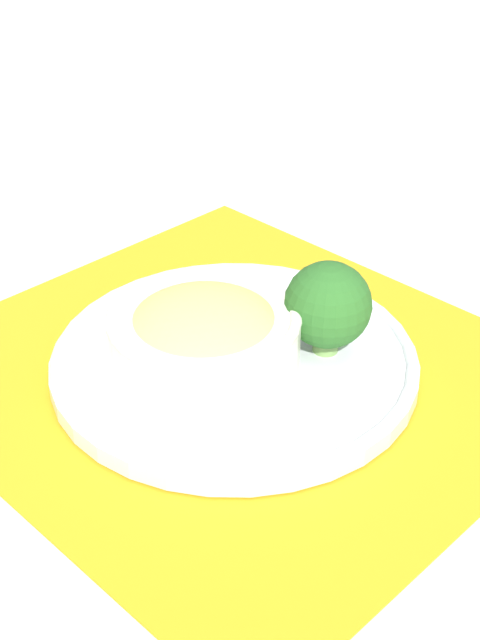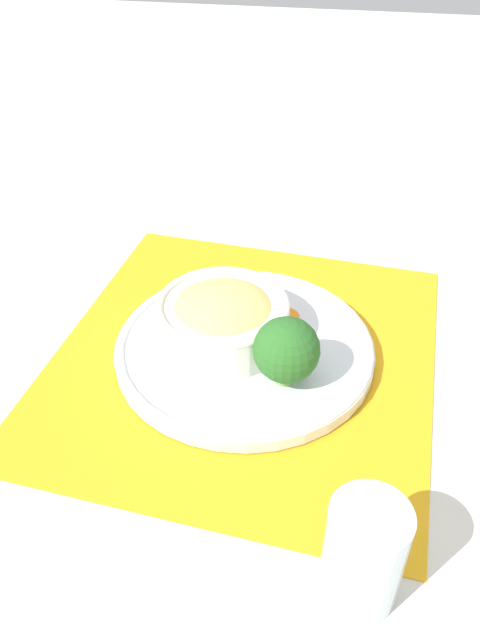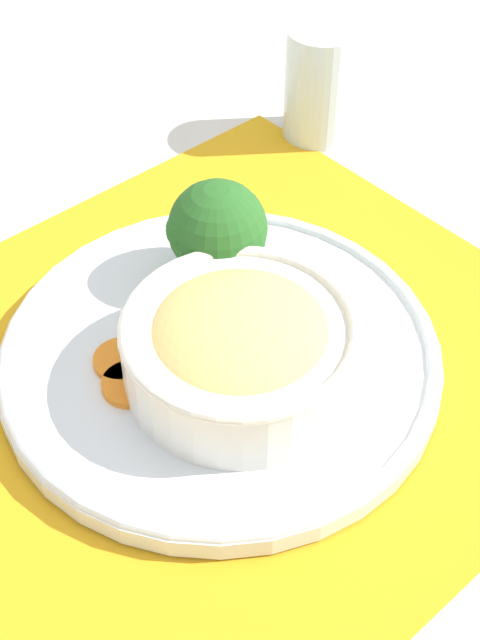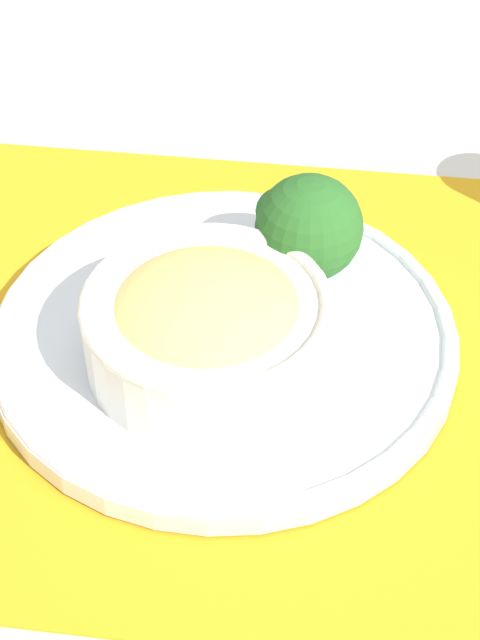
# 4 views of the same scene
# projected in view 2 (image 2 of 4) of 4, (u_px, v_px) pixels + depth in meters

# --- Properties ---
(ground_plane) EXTENTS (4.00, 4.00, 0.00)m
(ground_plane) POSITION_uv_depth(u_px,v_px,m) (244.00, 356.00, 0.80)
(ground_plane) COLOR beige
(placemat) EXTENTS (0.54, 0.51, 0.00)m
(placemat) POSITION_uv_depth(u_px,v_px,m) (244.00, 355.00, 0.79)
(placemat) COLOR orange
(placemat) RESTS_ON ground_plane
(plate) EXTENTS (0.33, 0.33, 0.02)m
(plate) POSITION_uv_depth(u_px,v_px,m) (245.00, 347.00, 0.79)
(plate) COLOR silver
(plate) RESTS_ON placemat
(bowl) EXTENTS (0.17, 0.17, 0.07)m
(bowl) POSITION_uv_depth(u_px,v_px,m) (223.00, 317.00, 0.77)
(bowl) COLOR silver
(bowl) RESTS_ON plate
(broccoli_floret) EXTENTS (0.08, 0.08, 0.09)m
(broccoli_floret) POSITION_uv_depth(u_px,v_px,m) (287.00, 350.00, 0.70)
(broccoli_floret) COLOR #759E51
(broccoli_floret) RESTS_ON plate
(carrot_slice_near) EXTENTS (0.04, 0.04, 0.01)m
(carrot_slice_near) POSITION_uv_depth(u_px,v_px,m) (284.00, 318.00, 0.82)
(carrot_slice_near) COLOR orange
(carrot_slice_near) RESTS_ON plate
(carrot_slice_middle) EXTENTS (0.04, 0.04, 0.01)m
(carrot_slice_middle) POSITION_uv_depth(u_px,v_px,m) (268.00, 311.00, 0.83)
(carrot_slice_middle) COLOR orange
(carrot_slice_middle) RESTS_ON plate
(water_glass) EXTENTS (0.07, 0.07, 0.11)m
(water_glass) POSITION_uv_depth(u_px,v_px,m) (363.00, 558.00, 0.52)
(water_glass) COLOR silver
(water_glass) RESTS_ON ground_plane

